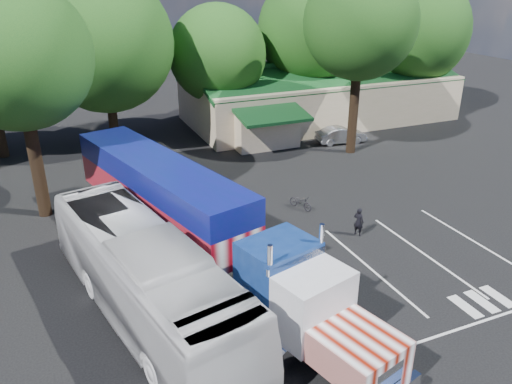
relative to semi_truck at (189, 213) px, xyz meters
name	(u,v)px	position (x,y,z in m)	size (l,w,h in m)	color
ground	(256,226)	(4.25, 2.10, -2.53)	(120.00, 120.00, 0.00)	black
event_hall	(317,96)	(17.99, 19.91, -0.32)	(24.20, 14.12, 5.55)	beige
tree_row_c	(104,43)	(-0.75, 18.30, 5.50)	(10.00, 10.00, 13.05)	black
tree_row_d	(217,54)	(8.25, 19.60, 4.05)	(8.00, 8.00, 10.60)	black
tree_row_e	(312,30)	(17.25, 20.10, 5.55)	(9.60, 9.60, 12.90)	black
tree_row_f	(413,30)	(27.25, 18.90, 5.26)	(10.40, 10.40, 13.00)	black
tree_near_left	(16,56)	(-6.25, 8.10, 6.28)	(7.60, 7.60, 12.65)	black
tree_near_right	(360,23)	(15.75, 10.60, 6.93)	(8.00, 8.00, 13.50)	black
semi_truck	(189,213)	(0.00, 0.00, 0.00)	(8.18, 21.30, 4.48)	black
woman	(359,222)	(8.75, -0.91, -1.76)	(0.56, 0.37, 1.54)	black
bicycle	(301,202)	(7.47, 3.10, -2.11)	(0.56, 1.62, 0.85)	black
tour_bus	(146,276)	(-2.75, -3.41, -0.67)	(3.13, 13.37, 3.72)	silver
silver_sedan	(341,135)	(16.25, 12.80, -1.87)	(1.41, 4.05, 1.33)	#93959A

